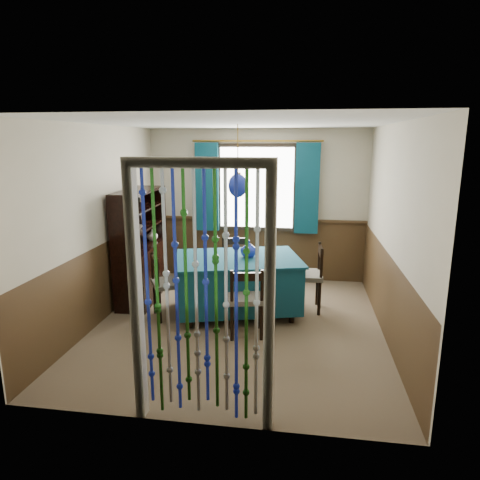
% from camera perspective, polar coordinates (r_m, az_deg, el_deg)
% --- Properties ---
extents(floor, '(4.00, 4.00, 0.00)m').
position_cam_1_polar(floor, '(5.58, -0.18, -11.21)').
color(floor, brown).
rests_on(floor, ground).
extents(ceiling, '(4.00, 4.00, 0.00)m').
position_cam_1_polar(ceiling, '(5.10, -0.20, 15.36)').
color(ceiling, silver).
rests_on(ceiling, ground).
extents(wall_back, '(3.60, 0.00, 3.60)m').
position_cam_1_polar(wall_back, '(7.15, 2.26, 4.63)').
color(wall_back, '#BAB098').
rests_on(wall_back, ground).
extents(wall_front, '(3.60, 0.00, 3.60)m').
position_cam_1_polar(wall_front, '(3.30, -5.51, -5.44)').
color(wall_front, '#BAB098').
rests_on(wall_front, ground).
extents(wall_left, '(0.00, 4.00, 4.00)m').
position_cam_1_polar(wall_left, '(5.75, -18.22, 1.92)').
color(wall_left, '#BAB098').
rests_on(wall_left, ground).
extents(wall_right, '(0.00, 4.00, 4.00)m').
position_cam_1_polar(wall_right, '(5.24, 19.66, 0.79)').
color(wall_right, '#BAB098').
rests_on(wall_right, ground).
extents(wainscot_back, '(3.60, 0.00, 3.60)m').
position_cam_1_polar(wainscot_back, '(7.29, 2.20, -1.23)').
color(wainscot_back, '#402D18').
rests_on(wainscot_back, ground).
extents(wainscot_front, '(3.60, 0.00, 3.60)m').
position_cam_1_polar(wainscot_front, '(3.62, -5.18, -16.70)').
color(wainscot_front, '#402D18').
rests_on(wainscot_front, ground).
extents(wainscot_left, '(0.00, 4.00, 4.00)m').
position_cam_1_polar(wainscot_left, '(5.93, -17.58, -5.21)').
color(wainscot_left, '#402D18').
rests_on(wainscot_left, ground).
extents(wainscot_right, '(0.00, 4.00, 4.00)m').
position_cam_1_polar(wainscot_right, '(5.44, 18.90, -6.95)').
color(wainscot_right, '#402D18').
rests_on(wainscot_right, ground).
extents(window, '(1.32, 0.12, 1.42)m').
position_cam_1_polar(window, '(7.07, 2.24, 6.98)').
color(window, black).
rests_on(window, wall_back).
extents(doorway, '(1.16, 0.12, 2.18)m').
position_cam_1_polar(doorway, '(3.42, -5.19, -8.30)').
color(doorway, silver).
rests_on(doorway, ground).
extents(dining_table, '(1.87, 1.51, 0.78)m').
position_cam_1_polar(dining_table, '(5.79, -0.28, -5.51)').
color(dining_table, '#0F3C4D').
rests_on(dining_table, floor).
extents(chair_near, '(0.50, 0.49, 0.87)m').
position_cam_1_polar(chair_near, '(5.13, 0.82, -7.90)').
color(chair_near, black).
rests_on(chair_near, floor).
extents(chair_far, '(0.51, 0.50, 0.87)m').
position_cam_1_polar(chair_far, '(6.52, -0.62, -3.26)').
color(chair_far, black).
rests_on(chair_far, floor).
extents(chair_left, '(0.57, 0.58, 0.87)m').
position_cam_1_polar(chair_left, '(5.74, -9.76, -5.77)').
color(chair_left, black).
rests_on(chair_left, floor).
extents(chair_right, '(0.46, 0.48, 0.93)m').
position_cam_1_polar(chair_right, '(5.97, 9.07, -4.71)').
color(chair_right, black).
rests_on(chair_right, floor).
extents(sideboard, '(0.50, 1.26, 1.62)m').
position_cam_1_polar(sideboard, '(6.46, -13.04, -2.79)').
color(sideboard, black).
rests_on(sideboard, floor).
extents(pendant_lamp, '(0.25, 0.25, 0.91)m').
position_cam_1_polar(pendant_lamp, '(5.52, -0.29, 7.31)').
color(pendant_lamp, olive).
rests_on(pendant_lamp, ceiling).
extents(vase_table, '(0.24, 0.24, 0.21)m').
position_cam_1_polar(vase_table, '(5.70, 1.14, -1.26)').
color(vase_table, navy).
rests_on(vase_table, dining_table).
extents(bowl_shelf, '(0.27, 0.27, 0.05)m').
position_cam_1_polar(bowl_shelf, '(6.07, -13.67, 1.67)').
color(bowl_shelf, beige).
rests_on(bowl_shelf, sideboard).
extents(vase_sideboard, '(0.22, 0.22, 0.19)m').
position_cam_1_polar(vase_sideboard, '(6.67, -11.62, 0.78)').
color(vase_sideboard, beige).
rests_on(vase_sideboard, sideboard).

